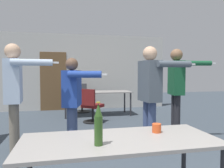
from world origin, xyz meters
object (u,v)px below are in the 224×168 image
object	(u,v)px
person_far_watching	(73,96)
office_chair_side_rolled	(91,107)
person_near_casual	(14,88)
beer_bottle	(98,125)
person_center_tall	(150,88)
office_chair_mid_tucked	(82,99)
drink_cup	(157,128)
person_left_plaid	(177,83)

from	to	relation	value
person_far_watching	office_chair_side_rolled	size ratio (longest dim) A/B	1.74
person_far_watching	person_near_casual	size ratio (longest dim) A/B	0.89
office_chair_side_rolled	person_far_watching	bearing A→B (deg)	-66.10
beer_bottle	office_chair_side_rolled	bearing A→B (deg)	83.91
person_center_tall	office_chair_mid_tucked	distance (m)	4.17
person_near_casual	person_far_watching	bearing A→B (deg)	92.92
office_chair_mid_tucked	drink_cup	world-z (taller)	office_chair_mid_tucked
office_chair_side_rolled	drink_cup	world-z (taller)	office_chair_side_rolled
person_near_casual	office_chair_mid_tucked	xyz separation A→B (m)	(1.32, 3.81, -0.64)
person_far_watching	person_near_casual	distance (m)	0.91
person_far_watching	beer_bottle	xyz separation A→B (m)	(0.12, -2.01, -0.03)
person_center_tall	office_chair_side_rolled	bearing A→B (deg)	-168.29
person_near_casual	office_chair_mid_tucked	world-z (taller)	person_near_casual
person_left_plaid	beer_bottle	world-z (taller)	person_left_plaid
office_chair_side_rolled	drink_cup	xyz separation A→B (m)	(0.19, -3.74, 0.37)
drink_cup	office_chair_side_rolled	bearing A→B (deg)	92.87
person_near_casual	office_chair_mid_tucked	bearing A→B (deg)	156.95
person_left_plaid	drink_cup	distance (m)	2.54
beer_bottle	person_left_plaid	bearing A→B (deg)	49.86
person_center_tall	person_near_casual	distance (m)	2.16
person_far_watching	beer_bottle	distance (m)	2.01
person_center_tall	office_chair_mid_tucked	xyz separation A→B (m)	(-0.83, 4.04, -0.62)
person_center_tall	drink_cup	distance (m)	1.54
person_center_tall	drink_cup	bearing A→B (deg)	-25.26
person_center_tall	beer_bottle	world-z (taller)	person_center_tall
person_left_plaid	office_chair_side_rolled	distance (m)	2.37
office_chair_mid_tucked	beer_bottle	bearing A→B (deg)	79.40
office_chair_mid_tucked	beer_bottle	size ratio (longest dim) A/B	2.70
person_near_casual	office_chair_mid_tucked	distance (m)	4.08
person_far_watching	person_left_plaid	size ratio (longest dim) A/B	0.87
person_far_watching	office_chair_side_rolled	distance (m)	2.12
person_center_tall	beer_bottle	xyz separation A→B (m)	(-1.13, -1.67, -0.16)
person_near_casual	beer_bottle	world-z (taller)	person_near_casual
person_far_watching	drink_cup	distance (m)	1.91
person_near_casual	beer_bottle	xyz separation A→B (m)	(1.02, -1.90, -0.18)
person_center_tall	person_left_plaid	xyz separation A→B (m)	(0.86, 0.68, 0.05)
drink_cup	person_left_plaid	bearing A→B (deg)	56.86
person_left_plaid	person_near_casual	bearing A→B (deg)	-73.54
person_near_casual	person_left_plaid	distance (m)	3.04
office_chair_side_rolled	office_chair_mid_tucked	size ratio (longest dim) A/B	0.96
person_far_watching	office_chair_side_rolled	world-z (taller)	person_far_watching
office_chair_side_rolled	beer_bottle	size ratio (longest dim) A/B	2.58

